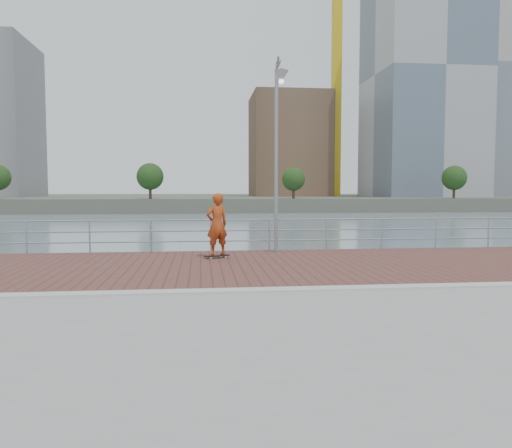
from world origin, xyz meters
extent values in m
plane|color=slate|center=(0.00, 0.00, -2.00)|extent=(400.00, 400.00, 0.00)
cube|color=brown|center=(0.00, 3.60, 0.01)|extent=(40.00, 6.80, 0.02)
cube|color=#B7B5AD|center=(0.00, 0.00, 0.03)|extent=(40.00, 0.40, 0.06)
cube|color=#4C5142|center=(0.00, 122.50, -0.75)|extent=(320.00, 95.00, 2.50)
cylinder|color=#8C9EA8|center=(-7.18, 7.00, 0.55)|extent=(0.06, 0.06, 1.10)
cylinder|color=#8C9EA8|center=(-5.13, 7.00, 0.55)|extent=(0.06, 0.06, 1.10)
cylinder|color=#8C9EA8|center=(-3.08, 7.00, 0.55)|extent=(0.06, 0.06, 1.10)
cylinder|color=#8C9EA8|center=(-1.03, 7.00, 0.55)|extent=(0.06, 0.06, 1.10)
cylinder|color=#8C9EA8|center=(1.03, 7.00, 0.55)|extent=(0.06, 0.06, 1.10)
cylinder|color=#8C9EA8|center=(3.08, 7.00, 0.55)|extent=(0.06, 0.06, 1.10)
cylinder|color=#8C9EA8|center=(5.13, 7.00, 0.55)|extent=(0.06, 0.06, 1.10)
cylinder|color=#8C9EA8|center=(7.18, 7.00, 0.55)|extent=(0.06, 0.06, 1.10)
cylinder|color=#8C9EA8|center=(9.24, 7.00, 0.55)|extent=(0.06, 0.06, 1.10)
cylinder|color=#8C9EA8|center=(0.00, 7.00, 1.10)|extent=(39.00, 0.05, 0.05)
cylinder|color=#8C9EA8|center=(0.00, 7.00, 0.73)|extent=(39.00, 0.05, 0.05)
cylinder|color=#8C9EA8|center=(0.00, 7.00, 0.36)|extent=(39.00, 0.05, 0.05)
cylinder|color=gray|center=(1.19, 6.50, 3.09)|extent=(0.12, 0.12, 6.19)
cylinder|color=gray|center=(1.19, 5.98, 6.19)|extent=(0.07, 1.03, 0.07)
cone|color=#B2B2AD|center=(1.19, 5.47, 5.98)|extent=(0.45, 0.45, 0.36)
cube|color=black|center=(-0.88, 5.14, 0.10)|extent=(0.82, 0.51, 0.03)
cylinder|color=beige|center=(-1.08, 4.97, 0.05)|extent=(0.07, 0.06, 0.06)
cylinder|color=beige|center=(-0.61, 5.17, 0.05)|extent=(0.07, 0.06, 0.06)
cylinder|color=beige|center=(-1.14, 5.10, 0.05)|extent=(0.07, 0.06, 0.06)
cylinder|color=beige|center=(-0.67, 5.31, 0.05)|extent=(0.07, 0.06, 0.06)
imported|color=#A83F16|center=(-0.88, 5.14, 1.08)|extent=(0.83, 0.71, 1.94)
cube|color=gold|center=(30.00, 104.00, 25.50)|extent=(2.00, 2.00, 50.00)
cube|color=brown|center=(20.00, 110.00, 12.66)|extent=(18.00, 18.00, 24.33)
cube|color=#9E9EA3|center=(48.00, 98.00, 27.31)|extent=(22.00, 22.00, 53.61)
cube|color=#B2ADA3|center=(72.00, 108.00, 31.21)|extent=(20.00, 20.00, 61.43)
cylinder|color=#473323|center=(-10.00, 77.00, 2.30)|extent=(0.50, 0.50, 3.59)
sphere|color=#193814|center=(-10.00, 77.00, 4.35)|extent=(4.62, 4.62, 4.62)
cylinder|color=#473323|center=(15.00, 77.00, 2.10)|extent=(0.50, 0.50, 3.20)
sphere|color=#193814|center=(15.00, 77.00, 3.93)|extent=(4.12, 4.12, 4.12)
cylinder|color=#473323|center=(45.00, 77.00, 2.25)|extent=(0.50, 0.50, 3.50)
sphere|color=#193814|center=(45.00, 77.00, 4.26)|extent=(4.51, 4.51, 4.51)
camera|label=1|loc=(-1.37, -10.36, 2.17)|focal=35.00mm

